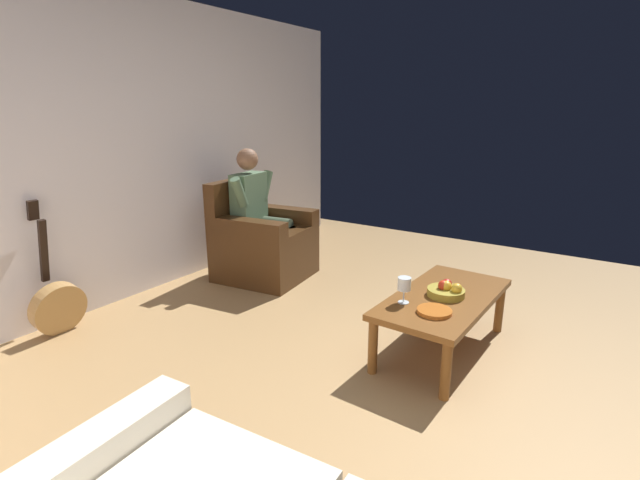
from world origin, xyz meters
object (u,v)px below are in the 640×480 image
object	(u,v)px
decorative_dish	(434,311)
armchair	(262,244)
fruit_bowl	(447,290)
guitar	(57,304)
wine_glass_near	(404,285)
coffee_table	(443,303)
person_seated	(259,210)

from	to	relation	value
decorative_dish	armchair	bearing A→B (deg)	-110.73
fruit_bowl	decorative_dish	bearing A→B (deg)	5.54
fruit_bowl	decorative_dish	size ratio (longest dim) A/B	1.16
guitar	fruit_bowl	bearing A→B (deg)	117.76
armchair	wine_glass_near	world-z (taller)	armchair
wine_glass_near	fruit_bowl	bearing A→B (deg)	143.70
coffee_table	wine_glass_near	world-z (taller)	wine_glass_near
wine_glass_near	armchair	bearing A→B (deg)	-111.92
person_seated	decorative_dish	world-z (taller)	person_seated
guitar	fruit_bowl	xyz separation A→B (m)	(-1.28, 2.44, 0.21)
armchair	wine_glass_near	distance (m)	1.93
coffee_table	decorative_dish	size ratio (longest dim) A/B	5.52
armchair	decorative_dish	bearing A→B (deg)	62.27
person_seated	decorative_dish	bearing A→B (deg)	62.48
fruit_bowl	decorative_dish	world-z (taller)	fruit_bowl
armchair	wine_glass_near	size ratio (longest dim) A/B	5.46
person_seated	wine_glass_near	distance (m)	1.94
armchair	guitar	xyz separation A→B (m)	(1.74, -0.46, -0.11)
armchair	fruit_bowl	size ratio (longest dim) A/B	3.83
person_seated	wine_glass_near	bearing A→B (deg)	61.33
armchair	coffee_table	size ratio (longest dim) A/B	0.80
person_seated	wine_glass_near	size ratio (longest dim) A/B	7.19
person_seated	fruit_bowl	world-z (taller)	person_seated
armchair	fruit_bowl	xyz separation A→B (m)	(0.46, 1.97, 0.11)
coffee_table	fruit_bowl	size ratio (longest dim) A/B	4.76
wine_glass_near	coffee_table	bearing A→B (deg)	145.74
person_seated	wine_glass_near	xyz separation A→B (m)	(0.72, 1.80, -0.15)
guitar	wine_glass_near	world-z (taller)	guitar
person_seated	decorative_dish	size ratio (longest dim) A/B	5.85
decorative_dish	guitar	bearing A→B (deg)	-68.28
armchair	guitar	world-z (taller)	guitar
person_seated	armchair	bearing A→B (deg)	90.00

